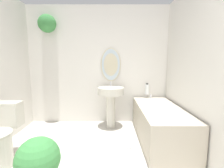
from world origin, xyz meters
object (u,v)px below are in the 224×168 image
Objects in this scene: pedestal_sink at (110,98)px; shampoo_bottle at (146,89)px; potted_plant at (38,161)px; bathtub at (159,123)px.

pedestal_sink is 3.94× the size of shampoo_bottle.
potted_plant is (-0.70, -1.59, -0.27)m from pedestal_sink.
pedestal_sink is 1.01m from bathtub.
pedestal_sink is 0.58× the size of bathtub.
potted_plant is at bearing -113.77° from pedestal_sink.
bathtub is (0.81, -0.53, -0.30)m from pedestal_sink.
shampoo_bottle reaches higher than potted_plant.
potted_plant is (-1.43, -1.77, -0.42)m from shampoo_bottle.
potted_plant is at bearing -144.77° from bathtub.
shampoo_bottle is 2.31m from potted_plant.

